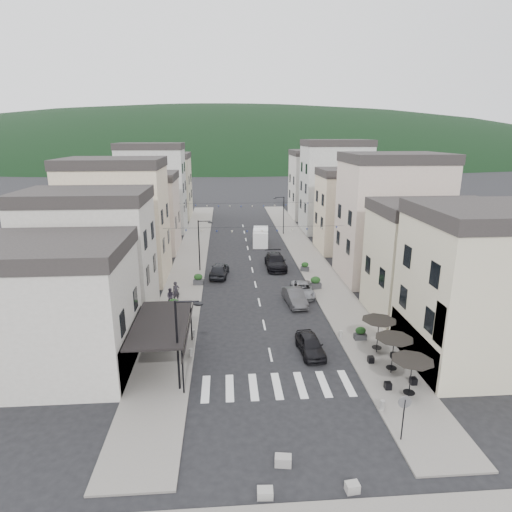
% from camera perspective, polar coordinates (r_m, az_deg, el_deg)
% --- Properties ---
extents(ground, '(700.00, 700.00, 0.00)m').
position_cam_1_polar(ground, '(26.68, 3.37, -19.24)').
color(ground, black).
rests_on(ground, ground).
extents(sidewalk_left, '(4.00, 76.00, 0.12)m').
position_cam_1_polar(sidewalk_left, '(55.90, -8.59, -0.08)').
color(sidewalk_left, slate).
rests_on(sidewalk_left, ground).
extents(sidewalk_right, '(4.00, 76.00, 0.12)m').
position_cam_1_polar(sidewalk_right, '(56.72, 6.69, 0.22)').
color(sidewalk_right, slate).
rests_on(sidewalk_right, ground).
extents(hill_backdrop, '(640.00, 360.00, 70.00)m').
position_cam_1_polar(hill_backdrop, '(321.96, -3.76, 13.24)').
color(hill_backdrop, black).
rests_on(hill_backdrop, ground).
extents(boutique_building, '(12.00, 8.00, 8.00)m').
position_cam_1_polar(boutique_building, '(31.47, -27.34, -7.09)').
color(boutique_building, '#B5B0A6').
rests_on(boutique_building, ground).
extents(bistro_building, '(10.00, 8.00, 10.00)m').
position_cam_1_polar(bistro_building, '(32.73, 28.66, -4.54)').
color(bistro_building, beige).
rests_on(bistro_building, ground).
extents(boutique_awning, '(3.77, 7.50, 3.28)m').
position_cam_1_polar(boutique_awning, '(29.57, -12.08, -8.89)').
color(boutique_awning, black).
rests_on(boutique_awning, ground).
extents(buildings_row_left, '(10.20, 54.16, 14.00)m').
position_cam_1_polar(buildings_row_left, '(61.13, -15.04, 6.75)').
color(buildings_row_left, '#B5B0A6').
rests_on(buildings_row_left, ground).
extents(buildings_row_right, '(10.20, 54.16, 14.50)m').
position_cam_1_polar(buildings_row_right, '(61.44, 12.55, 7.15)').
color(buildings_row_right, beige).
rests_on(buildings_row_right, ground).
extents(cafe_terrace, '(2.50, 8.10, 2.53)m').
position_cam_1_polar(cafe_terrace, '(29.67, 17.90, -10.88)').
color(cafe_terrace, black).
rests_on(cafe_terrace, ground).
extents(streetlamp_left_near, '(1.70, 0.56, 6.00)m').
position_cam_1_polar(streetlamp_left_near, '(26.46, -9.89, -10.46)').
color(streetlamp_left_near, black).
rests_on(streetlamp_left_near, ground).
extents(streetlamp_left_far, '(1.70, 0.56, 6.00)m').
position_cam_1_polar(streetlamp_left_far, '(49.07, -7.30, 2.10)').
color(streetlamp_left_far, black).
rests_on(streetlamp_left_far, ground).
extents(streetlamp_right_far, '(1.70, 0.56, 6.00)m').
position_cam_1_polar(streetlamp_right_far, '(67.20, 3.48, 5.97)').
color(streetlamp_right_far, black).
rests_on(streetlamp_right_far, ground).
extents(traffic_sign, '(0.70, 0.07, 2.70)m').
position_cam_1_polar(traffic_sign, '(24.23, 19.15, -18.74)').
color(traffic_sign, black).
rests_on(traffic_sign, ground).
extents(bollards, '(11.66, 10.26, 0.60)m').
position_cam_1_polar(bollards, '(31.09, 2.04, -12.77)').
color(bollards, gray).
rests_on(bollards, ground).
extents(bunting_near, '(19.00, 0.28, 0.62)m').
position_cam_1_polar(bunting_near, '(44.76, -0.17, 3.45)').
color(bunting_near, black).
rests_on(bunting_near, ground).
extents(bunting_far, '(19.00, 0.28, 0.62)m').
position_cam_1_polar(bunting_far, '(60.45, -1.25, 6.74)').
color(bunting_far, black).
rests_on(bunting_far, ground).
extents(parked_car_a, '(1.87, 4.11, 1.37)m').
position_cam_1_polar(parked_car_a, '(31.82, 7.26, -11.65)').
color(parked_car_a, black).
rests_on(parked_car_a, ground).
extents(parked_car_b, '(1.95, 4.46, 1.43)m').
position_cam_1_polar(parked_car_b, '(40.18, 5.20, -5.47)').
color(parked_car_b, '#363538').
rests_on(parked_car_b, ground).
extents(parked_car_c, '(2.25, 4.54, 1.24)m').
position_cam_1_polar(parked_car_c, '(42.45, 6.24, -4.45)').
color(parked_car_c, gray).
rests_on(parked_car_c, ground).
extents(parked_car_d, '(2.31, 5.67, 1.65)m').
position_cam_1_polar(parked_car_d, '(50.67, 2.62, -0.71)').
color(parked_car_d, black).
rests_on(parked_car_d, ground).
extents(parked_car_e, '(2.44, 4.84, 1.58)m').
position_cam_1_polar(parked_car_e, '(47.74, -4.93, -1.85)').
color(parked_car_e, black).
rests_on(parked_car_e, ground).
extents(delivery_van, '(2.58, 5.43, 2.52)m').
position_cam_1_polar(delivery_van, '(61.31, 0.63, 2.67)').
color(delivery_van, silver).
rests_on(delivery_van, ground).
extents(pedestrian_a, '(0.82, 0.69, 1.92)m').
position_cam_1_polar(pedestrian_a, '(41.03, -10.61, -4.68)').
color(pedestrian_a, black).
rests_on(pedestrian_a, sidewalk_left).
extents(pedestrian_b, '(0.83, 0.67, 1.64)m').
position_cam_1_polar(pedestrian_b, '(40.26, -11.28, -5.34)').
color(pedestrian_b, '#25202B').
rests_on(pedestrian_b, sidewalk_left).
extents(concrete_block_a, '(0.87, 0.62, 0.50)m').
position_cam_1_polar(concrete_block_a, '(22.82, 3.63, -25.58)').
color(concrete_block_a, gray).
rests_on(concrete_block_a, ground).
extents(concrete_block_b, '(0.65, 0.52, 0.45)m').
position_cam_1_polar(concrete_block_b, '(22.06, 12.73, -27.88)').
color(concrete_block_b, gray).
rests_on(concrete_block_b, ground).
extents(concrete_block_c, '(0.73, 0.54, 0.40)m').
position_cam_1_polar(concrete_block_c, '(21.46, 1.23, -29.05)').
color(concrete_block_c, gray).
rests_on(concrete_block_c, ground).
extents(planter_la, '(1.12, 0.64, 1.23)m').
position_cam_1_polar(planter_la, '(38.78, -10.90, -6.52)').
color(planter_la, '#2E2D30').
rests_on(planter_la, sidewalk_left).
extents(planter_lb, '(1.10, 0.69, 1.17)m').
position_cam_1_polar(planter_lb, '(45.25, -7.70, -3.09)').
color(planter_lb, '#323335').
rests_on(planter_lb, sidewalk_left).
extents(planter_ra, '(0.93, 0.52, 1.03)m').
position_cam_1_polar(planter_ra, '(34.30, 13.75, -9.98)').
color(planter_ra, '#2A2A2C').
rests_on(planter_ra, sidewalk_right).
extents(planter_rb, '(1.26, 0.88, 1.29)m').
position_cam_1_polar(planter_rb, '(44.10, 7.92, -3.54)').
color(planter_rb, '#313133').
rests_on(planter_rb, sidewalk_right).
extents(planter_rc, '(1.06, 0.81, 1.06)m').
position_cam_1_polar(planter_rc, '(49.55, 6.54, -1.42)').
color(planter_rc, '#303133').
rests_on(planter_rc, sidewalk_right).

